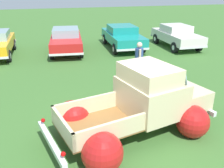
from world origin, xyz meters
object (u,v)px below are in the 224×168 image
(vintage_pickup_truck, at_px, (142,106))
(spectator_0, at_px, (139,60))
(show_car_3, at_px, (176,35))
(show_car_2, at_px, (122,36))
(show_car_1, at_px, (66,39))

(vintage_pickup_truck, distance_m, spectator_0, 3.80)
(vintage_pickup_truck, height_order, show_car_3, vintage_pickup_truck)
(show_car_2, bearing_deg, show_car_1, -86.34)
(vintage_pickup_truck, height_order, spectator_0, vintage_pickup_truck)
(spectator_0, bearing_deg, vintage_pickup_truck, -96.64)
(show_car_3, height_order, spectator_0, spectator_0)
(show_car_3, relative_size, spectator_0, 2.46)
(show_car_3, bearing_deg, spectator_0, -41.03)
(vintage_pickup_truck, relative_size, show_car_2, 1.05)
(show_car_1, relative_size, spectator_0, 2.74)
(vintage_pickup_truck, bearing_deg, show_car_2, 61.67)
(show_car_2, relative_size, spectator_0, 2.72)
(show_car_3, bearing_deg, vintage_pickup_truck, -33.45)
(show_car_1, distance_m, spectator_0, 6.44)
(show_car_2, bearing_deg, show_car_3, 80.66)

